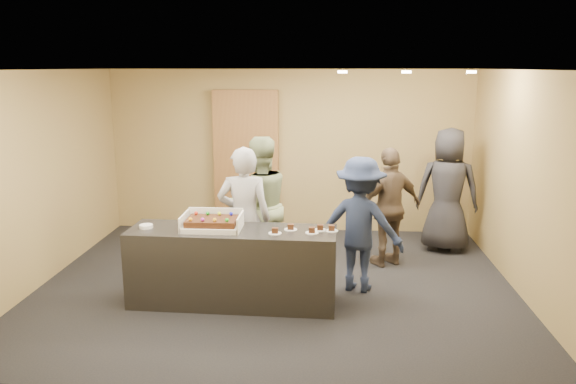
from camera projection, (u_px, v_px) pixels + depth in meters
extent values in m
plane|color=black|center=(277.00, 284.00, 7.23)|extent=(6.00, 6.00, 0.00)
plane|color=white|center=(276.00, 70.00, 6.64)|extent=(6.00, 6.00, 0.00)
cube|color=#A0894D|center=(290.00, 151.00, 9.37)|extent=(6.00, 0.04, 2.70)
cube|color=#A0894D|center=(249.00, 243.00, 4.50)|extent=(6.00, 0.04, 2.70)
cube|color=#A0894D|center=(42.00, 178.00, 7.14)|extent=(0.04, 5.00, 2.70)
cube|color=#A0894D|center=(525.00, 185.00, 6.73)|extent=(0.04, 5.00, 2.70)
cube|color=black|center=(233.00, 266.00, 6.56)|extent=(2.42, 0.77, 0.90)
cube|color=brown|center=(246.00, 162.00, 9.37)|extent=(1.08, 0.15, 2.37)
cube|color=white|center=(212.00, 227.00, 6.47)|extent=(0.65, 0.46, 0.06)
cube|color=white|center=(184.00, 221.00, 6.48)|extent=(0.02, 0.46, 0.18)
cube|color=white|center=(240.00, 222.00, 6.44)|extent=(0.02, 0.46, 0.18)
cube|color=white|center=(216.00, 216.00, 6.68)|extent=(0.65, 0.02, 0.20)
cube|color=#32160B|center=(212.00, 221.00, 6.46)|extent=(0.57, 0.40, 0.07)
sphere|color=red|center=(196.00, 213.00, 6.60)|extent=(0.04, 0.04, 0.04)
sphere|color=#199B20|center=(208.00, 213.00, 6.59)|extent=(0.04, 0.04, 0.04)
sphere|color=#C6EB18|center=(219.00, 213.00, 6.58)|extent=(0.04, 0.04, 0.04)
sphere|color=#1B1CEB|center=(231.00, 214.00, 6.57)|extent=(0.04, 0.04, 0.04)
sphere|color=#FFA515|center=(190.00, 219.00, 6.33)|extent=(0.04, 0.04, 0.04)
sphere|color=#BC28BE|center=(203.00, 220.00, 6.32)|extent=(0.04, 0.04, 0.04)
sphere|color=gold|center=(215.00, 220.00, 6.31)|extent=(0.04, 0.04, 0.04)
sphere|color=green|center=(227.00, 220.00, 6.30)|extent=(0.04, 0.04, 0.04)
cylinder|color=white|center=(146.00, 226.00, 6.52)|extent=(0.16, 0.16, 0.04)
cylinder|color=white|center=(275.00, 233.00, 6.30)|extent=(0.15, 0.15, 0.01)
cube|color=#32160B|center=(275.00, 230.00, 6.30)|extent=(0.07, 0.06, 0.06)
cylinder|color=white|center=(291.00, 230.00, 6.45)|extent=(0.15, 0.15, 0.01)
cube|color=#32160B|center=(291.00, 227.00, 6.44)|extent=(0.07, 0.06, 0.06)
cylinder|color=white|center=(312.00, 233.00, 6.33)|extent=(0.15, 0.15, 0.01)
cube|color=#32160B|center=(312.00, 230.00, 6.32)|extent=(0.07, 0.06, 0.06)
cylinder|color=white|center=(320.00, 230.00, 6.43)|extent=(0.15, 0.15, 0.01)
cube|color=#32160B|center=(320.00, 227.00, 6.42)|extent=(0.07, 0.06, 0.06)
cylinder|color=white|center=(332.00, 231.00, 6.40)|extent=(0.15, 0.15, 0.01)
cube|color=#32160B|center=(332.00, 228.00, 6.40)|extent=(0.07, 0.06, 0.06)
imported|color=#9C9BA0|center=(244.00, 219.00, 6.90)|extent=(0.67, 0.46, 1.80)
imported|color=gray|center=(259.00, 206.00, 7.45)|extent=(1.13, 1.06, 1.85)
imported|color=#1E2946|center=(360.00, 225.00, 6.89)|extent=(1.22, 0.91, 1.68)
imported|color=brown|center=(390.00, 207.00, 7.76)|extent=(1.05, 0.83, 1.67)
imported|color=#232226|center=(448.00, 190.00, 8.37)|extent=(1.02, 0.77, 1.87)
cylinder|color=#FFEAC6|center=(342.00, 72.00, 7.08)|extent=(0.12, 0.12, 0.03)
cylinder|color=#FFEAC6|center=(406.00, 72.00, 7.03)|extent=(0.12, 0.12, 0.03)
cylinder|color=#FFEAC6|center=(471.00, 72.00, 6.97)|extent=(0.12, 0.12, 0.03)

